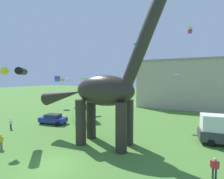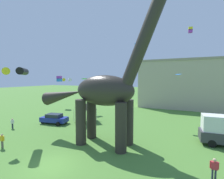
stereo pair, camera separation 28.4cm
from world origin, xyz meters
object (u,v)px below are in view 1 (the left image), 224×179
dinosaur_sculpture (104,90)px  kite_high_left (177,74)px  festival_canopy_tent (84,106)px  kite_far_left (190,30)px  kite_mid_left (139,44)px  kite_drifting (67,80)px  person_watching_child (1,140)px  kite_apex (57,79)px  person_vendor_side (215,166)px  kite_near_high (18,71)px  parked_sedan_left (53,119)px  person_far_spectator (11,123)px  kite_mid_right (83,79)px

dinosaur_sculpture → kite_high_left: size_ratio=13.07×
festival_canopy_tent → kite_far_left: bearing=-16.5°
dinosaur_sculpture → kite_high_left: dinosaur_sculpture is taller
kite_mid_left → kite_drifting: bearing=-153.0°
person_watching_child → kite_apex: bearing=106.2°
person_vendor_side → kite_high_left: kite_high_left is taller
kite_near_high → kite_drifting: bearing=91.8°
kite_high_left → person_watching_child: bearing=-126.6°
kite_high_left → kite_far_left: kite_far_left is taller
kite_high_left → kite_apex: size_ratio=0.88×
dinosaur_sculpture → kite_near_high: (-10.13, -2.37, 2.13)m
kite_drifting → kite_near_high: size_ratio=0.63×
dinosaur_sculpture → kite_far_left: 10.51m
dinosaur_sculpture → kite_drifting: 12.52m
person_watching_child → kite_near_high: bearing=96.8°
kite_apex → kite_near_high: 21.53m
parked_sedan_left → person_far_spectator: parked_sedan_left is taller
person_vendor_side → person_far_spectator: 24.50m
dinosaur_sculpture → person_far_spectator: (-14.45, -0.68, -4.99)m
parked_sedan_left → person_far_spectator: size_ratio=3.05×
kite_drifting → kite_mid_right: kite_drifting is taller
parked_sedan_left → kite_high_left: (17.55, 12.10, 7.07)m
festival_canopy_tent → kite_drifting: size_ratio=1.62×
kite_far_left → festival_canopy_tent: bearing=163.5°
kite_mid_right → person_vendor_side: bearing=-36.2°
person_vendor_side → kite_apex: size_ratio=1.09×
kite_mid_left → person_watching_child: bearing=-118.4°
festival_canopy_tent → kite_high_left: bearing=32.4°
person_far_spectator → kite_drifting: (4.02, 7.53, 6.06)m
parked_sedan_left → kite_mid_left: (11.42, 8.66, 12.31)m
dinosaur_sculpture → person_watching_child: bearing=-131.8°
festival_canopy_tent → kite_mid_left: size_ratio=1.95×
dinosaur_sculpture → kite_drifting: dinosaur_sculpture is taller
person_far_spectator → kite_high_left: bearing=-154.8°
person_watching_child → kite_near_high: kite_near_high is taller
person_watching_child → kite_apex: kite_apex is taller
dinosaur_sculpture → person_far_spectator: dinosaur_sculpture is taller
festival_canopy_tent → kite_far_left: 18.62m
kite_high_left → kite_mid_right: 18.53m
festival_canopy_tent → kite_apex: 17.21m
kite_near_high → person_vendor_side: bearing=0.2°
kite_near_high → person_watching_child: bearing=-70.1°
person_vendor_side → kite_mid_right: size_ratio=0.96×
dinosaur_sculpture → person_vendor_side: bearing=4.8°
person_vendor_side → kite_drifting: (-20.43, 9.15, 6.00)m
dinosaur_sculpture → person_watching_child: (-9.06, -5.33, -4.98)m
kite_apex → kite_mid_right: bearing=-15.0°
kite_drifting → kite_mid_right: bearing=100.8°
person_vendor_side → person_watching_child: bearing=79.9°
person_watching_child → kite_mid_left: size_ratio=0.91×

